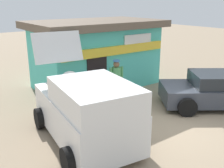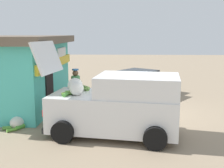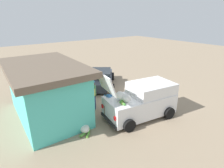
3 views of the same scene
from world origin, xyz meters
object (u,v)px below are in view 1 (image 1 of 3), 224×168
(unloaded_banana_pile, at_px, (51,98))
(parked_sedan, at_px, (219,90))
(storefront_bar, at_px, (96,53))
(paint_bucket, at_px, (180,89))
(delivery_van, at_px, (86,110))
(vendor_standing, at_px, (116,79))
(customer_bending, at_px, (82,90))

(unloaded_banana_pile, bearing_deg, parked_sedan, -40.09)
(parked_sedan, bearing_deg, storefront_bar, 113.84)
(parked_sedan, height_order, paint_bucket, parked_sedan)
(delivery_van, xyz_separation_m, parked_sedan, (5.36, -0.76, -0.33))
(parked_sedan, relative_size, vendor_standing, 2.55)
(storefront_bar, distance_m, parked_sedan, 5.49)
(unloaded_banana_pile, height_order, paint_bucket, unloaded_banana_pile)
(delivery_van, relative_size, parked_sedan, 1.00)
(paint_bucket, bearing_deg, unloaded_banana_pile, 155.35)
(storefront_bar, relative_size, vendor_standing, 3.43)
(storefront_bar, xyz_separation_m, paint_bucket, (2.26, -3.11, -1.36))
(delivery_van, bearing_deg, storefront_bar, 52.91)
(customer_bending, bearing_deg, parked_sedan, -28.16)
(vendor_standing, relative_size, customer_bending, 1.15)
(parked_sedan, bearing_deg, customer_bending, 151.84)
(storefront_bar, height_order, delivery_van, storefront_bar)
(parked_sedan, bearing_deg, delivery_van, 171.96)
(delivery_van, relative_size, customer_bending, 2.94)
(delivery_van, bearing_deg, customer_bending, 62.26)
(storefront_bar, bearing_deg, delivery_van, -127.09)
(storefront_bar, distance_m, unloaded_banana_pile, 3.14)
(delivery_van, distance_m, customer_bending, 1.86)
(vendor_standing, distance_m, customer_bending, 1.54)
(paint_bucket, bearing_deg, storefront_bar, 125.98)
(parked_sedan, distance_m, unloaded_banana_pile, 6.41)
(delivery_van, bearing_deg, unloaded_banana_pile, 82.04)
(unloaded_banana_pile, bearing_deg, customer_bending, -76.95)
(delivery_van, height_order, unloaded_banana_pile, delivery_van)
(parked_sedan, xyz_separation_m, paint_bucket, (0.07, 1.84, -0.43))
(storefront_bar, height_order, customer_bending, storefront_bar)
(parked_sedan, bearing_deg, paint_bucket, 87.79)
(storefront_bar, distance_m, paint_bucket, 4.08)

